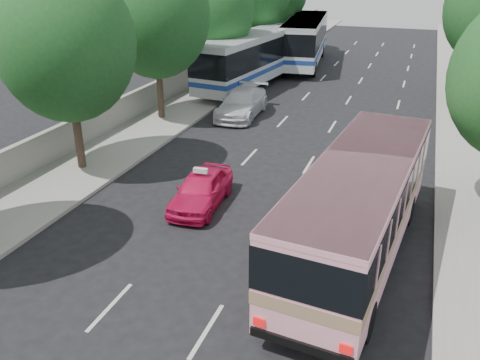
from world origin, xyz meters
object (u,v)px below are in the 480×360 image
at_px(tour_coach_front, 251,55).
at_px(pink_taxi, 201,189).
at_px(tour_coach_rear, 305,37).
at_px(pink_bus, 360,201).
at_px(white_pickup, 242,103).

bearing_deg(tour_coach_front, pink_taxi, -69.69).
distance_m(pink_taxi, tour_coach_rear, 28.11).
bearing_deg(tour_coach_front, tour_coach_rear, 86.27).
relative_size(tour_coach_front, tour_coach_rear, 0.97).
xyz_separation_m(pink_bus, pink_taxi, (-6.08, 1.81, -1.38)).
xyz_separation_m(white_pickup, tour_coach_rear, (0.00, 16.24, 1.58)).
bearing_deg(white_pickup, pink_taxi, -80.08).
height_order(pink_bus, white_pickup, pink_bus).
bearing_deg(pink_taxi, white_pickup, 98.20).
relative_size(pink_taxi, white_pickup, 0.76).
bearing_deg(white_pickup, tour_coach_front, 102.06).
height_order(tour_coach_front, tour_coach_rear, tour_coach_rear).
distance_m(pink_taxi, white_pickup, 11.97).
bearing_deg(pink_taxi, tour_coach_front, 99.01).
xyz_separation_m(pink_taxi, tour_coach_rear, (-2.50, 27.94, 1.67)).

